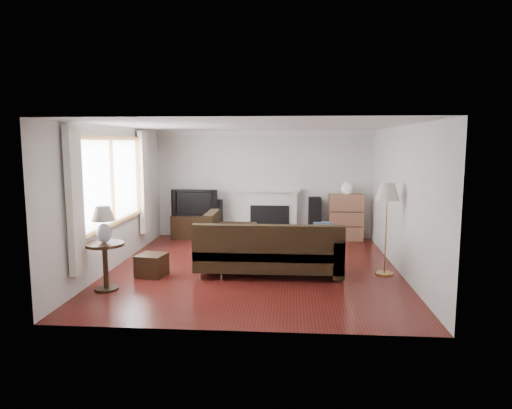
# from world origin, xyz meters

# --- Properties ---
(room) EXTENTS (5.10, 5.60, 2.54)m
(room) POSITION_xyz_m (0.00, 0.00, 1.25)
(room) COLOR #561713
(room) RESTS_ON ground
(window) EXTENTS (0.12, 2.74, 1.54)m
(window) POSITION_xyz_m (-2.45, -0.20, 1.55)
(window) COLOR olive
(window) RESTS_ON room
(curtain_near) EXTENTS (0.10, 0.35, 2.10)m
(curtain_near) POSITION_xyz_m (-2.40, -1.72, 1.40)
(curtain_near) COLOR silver
(curtain_near) RESTS_ON room
(curtain_far) EXTENTS (0.10, 0.35, 2.10)m
(curtain_far) POSITION_xyz_m (-2.40, 1.32, 1.40)
(curtain_far) COLOR silver
(curtain_far) RESTS_ON room
(fireplace) EXTENTS (1.40, 0.26, 1.15)m
(fireplace) POSITION_xyz_m (0.15, 2.64, 0.57)
(fireplace) COLOR white
(fireplace) RESTS_ON room
(tv_stand) EXTENTS (1.08, 0.49, 0.54)m
(tv_stand) POSITION_xyz_m (-1.57, 2.48, 0.27)
(tv_stand) COLOR black
(tv_stand) RESTS_ON ground
(television) EXTENTS (1.06, 0.14, 0.61)m
(television) POSITION_xyz_m (-1.57, 2.48, 0.85)
(television) COLOR black
(television) RESTS_ON tv_stand
(speaker_left) EXTENTS (0.27, 0.31, 0.89)m
(speaker_left) POSITION_xyz_m (-1.08, 2.55, 0.44)
(speaker_left) COLOR black
(speaker_left) RESTS_ON ground
(speaker_right) EXTENTS (0.29, 0.34, 0.98)m
(speaker_right) POSITION_xyz_m (1.19, 2.55, 0.49)
(speaker_right) COLOR black
(speaker_right) RESTS_ON ground
(bookshelf) EXTENTS (0.77, 0.36, 1.05)m
(bookshelf) POSITION_xyz_m (1.89, 2.53, 0.53)
(bookshelf) COLOR #996347
(bookshelf) RESTS_ON ground
(globe_lamp) EXTENTS (0.26, 0.26, 0.26)m
(globe_lamp) POSITION_xyz_m (1.89, 2.53, 1.18)
(globe_lamp) COLOR white
(globe_lamp) RESTS_ON bookshelf
(sectional_sofa) EXTENTS (2.63, 1.93, 0.85)m
(sectional_sofa) POSITION_xyz_m (0.27, -0.36, 0.43)
(sectional_sofa) COLOR black
(sectional_sofa) RESTS_ON ground
(coffee_table) EXTENTS (1.16, 0.68, 0.44)m
(coffee_table) POSITION_xyz_m (0.39, 1.21, 0.22)
(coffee_table) COLOR #9E7C4B
(coffee_table) RESTS_ON ground
(footstool) EXTENTS (0.51, 0.51, 0.37)m
(footstool) POSITION_xyz_m (-1.68, -0.61, 0.18)
(footstool) COLOR black
(footstool) RESTS_ON ground
(floor_lamp) EXTENTS (0.48, 0.48, 1.56)m
(floor_lamp) POSITION_xyz_m (2.22, -0.23, 0.78)
(floor_lamp) COLOR #AF813D
(floor_lamp) RESTS_ON ground
(side_table) EXTENTS (0.58, 0.58, 0.72)m
(side_table) POSITION_xyz_m (-2.15, -1.37, 0.36)
(side_table) COLOR black
(side_table) RESTS_ON ground
(table_lamp) EXTENTS (0.34, 0.34, 0.55)m
(table_lamp) POSITION_xyz_m (-2.15, -1.37, 1.00)
(table_lamp) COLOR silver
(table_lamp) RESTS_ON side_table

